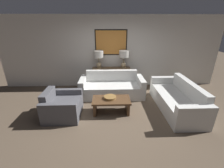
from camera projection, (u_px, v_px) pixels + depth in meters
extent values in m
plane|color=brown|center=(114.00, 117.00, 4.03)|extent=(20.00, 20.00, 0.00)
cube|color=beige|center=(111.00, 52.00, 5.68)|extent=(8.29, 0.10, 2.65)
cube|color=black|center=(111.00, 42.00, 5.49)|extent=(1.18, 0.01, 0.92)
cube|color=orange|center=(111.00, 43.00, 5.48)|extent=(1.10, 0.02, 0.84)
cube|color=brown|center=(111.00, 78.00, 5.78)|extent=(1.42, 0.38, 0.79)
cylinder|color=tan|center=(99.00, 68.00, 5.61)|extent=(0.16, 0.16, 0.02)
sphere|color=tan|center=(99.00, 65.00, 5.57)|extent=(0.19, 0.19, 0.19)
cylinder|color=#8C7A51|center=(99.00, 60.00, 5.50)|extent=(0.02, 0.02, 0.19)
cylinder|color=#B2ADA3|center=(99.00, 54.00, 5.42)|extent=(0.35, 0.35, 0.25)
cylinder|color=tan|center=(123.00, 68.00, 5.64)|extent=(0.16, 0.16, 0.02)
sphere|color=tan|center=(124.00, 65.00, 5.60)|extent=(0.19, 0.19, 0.19)
cylinder|color=#8C7A51|center=(124.00, 60.00, 5.53)|extent=(0.02, 0.02, 0.19)
cylinder|color=#B2ADA3|center=(124.00, 54.00, 5.45)|extent=(0.35, 0.35, 0.25)
cube|color=silver|center=(112.00, 91.00, 5.10)|extent=(1.79, 0.71, 0.43)
cube|color=silver|center=(112.00, 81.00, 5.44)|extent=(1.79, 0.18, 0.82)
cube|color=silver|center=(83.00, 87.00, 5.11)|extent=(0.18, 0.89, 0.64)
cube|color=silver|center=(140.00, 87.00, 5.17)|extent=(0.18, 0.89, 0.64)
cube|color=silver|center=(172.00, 102.00, 4.39)|extent=(0.71, 1.79, 0.43)
cube|color=silver|center=(188.00, 96.00, 4.33)|extent=(0.18, 1.79, 0.82)
cube|color=silver|center=(164.00, 86.00, 5.26)|extent=(0.89, 0.18, 0.64)
cube|color=silver|center=(194.00, 119.00, 3.44)|extent=(0.89, 0.18, 0.64)
cube|color=#4C331E|center=(111.00, 100.00, 4.13)|extent=(1.04, 0.58, 0.05)
cube|color=#4C331E|center=(95.00, 107.00, 4.19)|extent=(0.07, 0.46, 0.36)
cube|color=#4C331E|center=(127.00, 106.00, 4.22)|extent=(0.07, 0.46, 0.36)
cylinder|color=olive|center=(110.00, 97.00, 4.15)|extent=(0.34, 0.34, 0.06)
cube|color=#4C4C51|center=(67.00, 108.00, 4.07)|extent=(0.73, 0.71, 0.43)
cube|color=#4C4C51|center=(49.00, 103.00, 4.00)|extent=(0.18, 0.71, 0.73)
cube|color=#4C4C51|center=(59.00, 114.00, 3.64)|extent=(0.91, 0.14, 0.59)
cube|color=#4C4C51|center=(67.00, 98.00, 4.43)|extent=(0.91, 0.14, 0.59)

